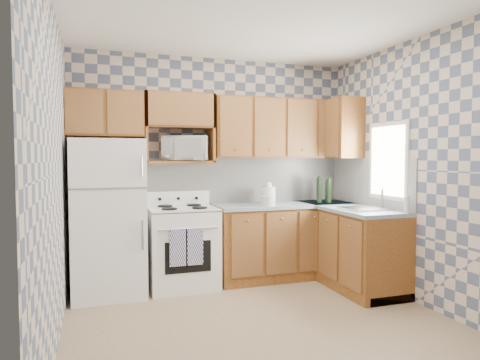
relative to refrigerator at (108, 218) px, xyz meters
name	(u,v)px	position (x,y,z in m)	size (l,w,h in m)	color
floor	(261,322)	(1.27, -1.25, -0.84)	(3.40, 3.40, 0.00)	#816D4F
back_wall	(214,169)	(1.27, 0.35, 0.51)	(3.40, 0.02, 2.70)	slate
right_wall	(418,171)	(2.97, -1.25, 0.51)	(0.02, 3.20, 2.70)	slate
backsplash_back	(245,180)	(1.68, 0.34, 0.36)	(2.60, 0.01, 0.56)	white
backsplash_right	(369,182)	(2.96, -0.45, 0.36)	(0.01, 1.60, 0.56)	white
refrigerator	(108,218)	(0.00, 0.00, 0.00)	(0.75, 0.70, 1.68)	white
stove_body	(182,248)	(0.80, 0.03, -0.39)	(0.76, 0.65, 0.90)	white
cooktop	(182,209)	(0.80, 0.03, 0.07)	(0.76, 0.65, 0.03)	silver
backguard	(178,198)	(0.80, 0.30, 0.16)	(0.76, 0.08, 0.17)	white
dish_towel_left	(178,248)	(0.70, -0.32, -0.31)	(0.19, 0.03, 0.40)	navy
dish_towel_right	(194,247)	(0.87, -0.32, -0.31)	(0.19, 0.03, 0.40)	navy
base_cabinets_back	(285,242)	(2.10, 0.05, -0.40)	(1.75, 0.60, 0.88)	#652C0D
base_cabinets_right	(347,246)	(2.67, -0.45, -0.40)	(0.60, 1.60, 0.88)	#652C0D
countertop_back	(285,205)	(2.10, 0.05, 0.06)	(1.77, 0.63, 0.04)	gray
countertop_right	(347,208)	(2.67, -0.45, 0.06)	(0.63, 1.60, 0.04)	gray
upper_cabinets_back	(281,129)	(2.10, 0.19, 1.01)	(1.75, 0.33, 0.74)	#652C0D
upper_cabinets_fridge	(105,114)	(-0.02, 0.19, 1.13)	(0.82, 0.33, 0.50)	#652C0D
upper_cabinets_right	(338,129)	(2.81, 0.00, 1.01)	(0.33, 0.70, 0.74)	#652C0D
microwave_shelf	(179,162)	(0.80, 0.19, 0.60)	(0.80, 0.33, 0.03)	#652C0D
microwave	(186,148)	(0.89, 0.19, 0.75)	(0.52, 0.35, 0.29)	white
sink	(365,209)	(2.67, -0.80, 0.09)	(0.48, 0.40, 0.03)	#B7B7BC
window	(388,161)	(2.96, -0.80, 0.61)	(0.02, 0.66, 0.86)	silver
bottle_0	(319,190)	(2.54, -0.01, 0.24)	(0.07, 0.07, 0.31)	black
bottle_1	(329,191)	(2.64, -0.07, 0.23)	(0.07, 0.07, 0.29)	black
bottle_2	(328,191)	(2.69, 0.03, 0.22)	(0.07, 0.07, 0.27)	#4F240C
knife_block	(268,195)	(1.90, 0.13, 0.19)	(0.10, 0.10, 0.22)	brown
electric_kettle	(269,195)	(1.88, 0.05, 0.19)	(0.17, 0.17, 0.21)	white
food_containers	(268,201)	(1.79, -0.15, 0.14)	(0.17, 0.17, 0.11)	beige
soap_bottle	(407,205)	(2.89, -1.20, 0.17)	(0.06, 0.06, 0.17)	beige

